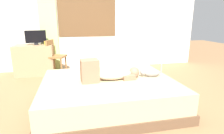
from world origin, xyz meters
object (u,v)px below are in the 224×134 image
(tv_monitor, at_px, (36,37))
(cup, at_px, (46,43))
(person_lying, at_px, (108,73))
(chair_by_desk, at_px, (54,54))
(desk, at_px, (35,60))
(bed, at_px, (109,93))
(cat, at_px, (151,73))

(tv_monitor, relative_size, cup, 5.04)
(person_lying, xyz_separation_m, tv_monitor, (-1.37, 2.12, 0.37))
(chair_by_desk, bearing_deg, desk, 165.59)
(tv_monitor, height_order, chair_by_desk, tv_monitor)
(person_lying, height_order, tv_monitor, tv_monitor)
(person_lying, relative_size, cup, 9.89)
(bed, distance_m, tv_monitor, 2.62)
(tv_monitor, distance_m, cup, 0.27)
(person_lying, xyz_separation_m, cat, (0.72, 0.01, -0.05))
(chair_by_desk, bearing_deg, bed, -64.20)
(bed, relative_size, cat, 5.81)
(tv_monitor, xyz_separation_m, cup, (0.23, -0.06, -0.13))
(tv_monitor, bearing_deg, chair_by_desk, -16.86)
(desk, xyz_separation_m, tv_monitor, (0.07, 0.00, 0.55))
(bed, distance_m, person_lying, 0.33)
(person_lying, bearing_deg, cat, 1.00)
(person_lying, xyz_separation_m, chair_by_desk, (-0.96, 1.99, -0.04))
(cup, bearing_deg, bed, -60.77)
(bed, height_order, tv_monitor, tv_monitor)
(cat, bearing_deg, desk, 135.72)
(cat, xyz_separation_m, tv_monitor, (-2.09, 2.11, 0.42))
(cat, relative_size, cup, 3.74)
(person_lying, distance_m, chair_by_desk, 2.21)
(bed, bearing_deg, person_lying, -179.13)
(cup, xyz_separation_m, chair_by_desk, (0.19, -0.06, -0.28))
(cat, height_order, tv_monitor, tv_monitor)
(tv_monitor, bearing_deg, cup, -15.92)
(desk, relative_size, chair_by_desk, 1.05)
(chair_by_desk, bearing_deg, cat, -49.81)
(desk, bearing_deg, tv_monitor, 0.00)
(tv_monitor, bearing_deg, cat, -45.28)
(tv_monitor, distance_m, chair_by_desk, 0.60)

